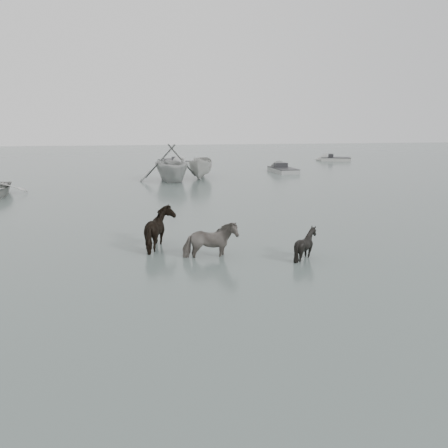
# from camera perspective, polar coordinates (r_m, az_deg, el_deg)

# --- Properties ---
(ground) EXTENTS (140.00, 140.00, 0.00)m
(ground) POSITION_cam_1_polar(r_m,az_deg,el_deg) (13.08, 3.59, -5.49)
(ground) COLOR #4A5853
(ground) RESTS_ON ground
(pony_pinto) EXTENTS (1.74, 0.85, 1.44)m
(pony_pinto) POSITION_cam_1_polar(r_m,az_deg,el_deg) (13.66, -1.84, -1.50)
(pony_pinto) COLOR black
(pony_pinto) RESTS_ON ground
(pony_dark) EXTENTS (1.64, 1.82, 1.61)m
(pony_dark) POSITION_cam_1_polar(r_m,az_deg,el_deg) (14.91, -8.18, -0.02)
(pony_dark) COLOR black
(pony_dark) RESTS_ON ground
(pony_black) EXTENTS (1.09, 0.97, 1.17)m
(pony_black) POSITION_cam_1_polar(r_m,az_deg,el_deg) (13.87, 10.63, -2.06)
(pony_black) COLOR black
(pony_black) RESTS_ON ground
(rowboat_trail) EXTENTS (5.43, 6.02, 2.80)m
(rowboat_trail) POSITION_cam_1_polar(r_m,az_deg,el_deg) (31.77, -6.90, 8.10)
(rowboat_trail) COLOR #AFB1AE
(rowboat_trail) RESTS_ON ground
(boat_small) EXTENTS (2.65, 4.68, 1.71)m
(boat_small) POSITION_cam_1_polar(r_m,az_deg,el_deg) (33.40, -2.99, 7.49)
(boat_small) COLOR #B0B0AB
(boat_small) RESTS_ON ground
(skiff_port) EXTENTS (1.92, 4.89, 0.75)m
(skiff_port) POSITION_cam_1_polar(r_m,az_deg,el_deg) (37.46, 7.74, 7.27)
(skiff_port) COLOR gray
(skiff_port) RESTS_ON ground
(skiff_mid) EXTENTS (2.97, 6.19, 0.75)m
(skiff_mid) POSITION_cam_1_polar(r_m,az_deg,el_deg) (45.37, -6.34, 8.34)
(skiff_mid) COLOR #949694
(skiff_mid) RESTS_ON ground
(skiff_star) EXTENTS (4.63, 2.99, 0.75)m
(skiff_star) POSITION_cam_1_polar(r_m,az_deg,el_deg) (49.77, 14.37, 8.44)
(skiff_star) COLOR #A9AAA5
(skiff_star) RESTS_ON ground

